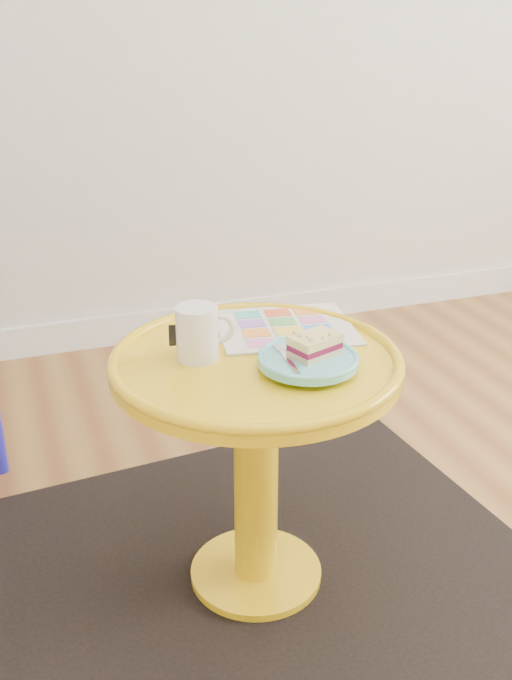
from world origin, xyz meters
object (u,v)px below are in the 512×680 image
object	(u,v)px
plate	(308,361)
mug	(198,331)
newspaper	(285,327)
side_table	(256,426)

from	to	relation	value
plate	mug	bearing A→B (deg)	146.86
newspaper	plate	xyz separation A→B (m)	(-0.03, -0.21, 0.02)
mug	plate	size ratio (longest dim) A/B	0.62
side_table	mug	size ratio (longest dim) A/B	4.86
newspaper	plate	distance (m)	0.21
mug	plate	xyz separation A→B (m)	(0.19, -0.12, -0.04)
newspaper	plate	world-z (taller)	plate
side_table	mug	distance (m)	0.24
side_table	newspaper	world-z (taller)	newspaper
side_table	mug	bearing A→B (deg)	160.32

